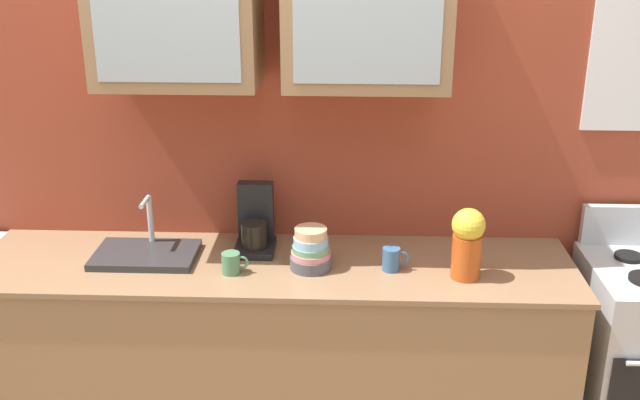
% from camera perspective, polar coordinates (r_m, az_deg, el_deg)
% --- Properties ---
extents(back_wall_unit, '(4.75, 0.47, 2.59)m').
position_cam_1_polar(back_wall_unit, '(3.23, -3.12, 6.24)').
color(back_wall_unit, '#993D28').
rests_on(back_wall_unit, ground_plane).
extents(counter, '(2.51, 0.62, 0.88)m').
position_cam_1_polar(counter, '(3.34, -3.40, -11.69)').
color(counter, '#93704C').
rests_on(counter, ground_plane).
extents(sink_faucet, '(0.43, 0.29, 0.24)m').
position_cam_1_polar(sink_faucet, '(3.25, -13.18, -3.97)').
color(sink_faucet, '#2D2D30').
rests_on(sink_faucet, counter).
extents(bowl_stack, '(0.17, 0.17, 0.18)m').
position_cam_1_polar(bowl_stack, '(3.05, -0.70, -3.88)').
color(bowl_stack, '#4C4C54').
rests_on(bowl_stack, counter).
extents(vase, '(0.13, 0.13, 0.29)m').
position_cam_1_polar(vase, '(3.00, 11.21, -3.13)').
color(vase, '#BF4C19').
rests_on(vase, counter).
extents(cup_near_sink, '(0.11, 0.08, 0.09)m').
position_cam_1_polar(cup_near_sink, '(3.04, -6.78, -4.81)').
color(cup_near_sink, '#4C7F59').
rests_on(cup_near_sink, counter).
extents(cup_near_bowls, '(0.11, 0.07, 0.10)m').
position_cam_1_polar(cup_near_bowls, '(3.06, 5.52, -4.52)').
color(cup_near_bowls, '#38608C').
rests_on(cup_near_bowls, counter).
extents(coffee_maker, '(0.17, 0.20, 0.29)m').
position_cam_1_polar(coffee_maker, '(3.23, -4.97, -1.96)').
color(coffee_maker, black).
rests_on(coffee_maker, counter).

